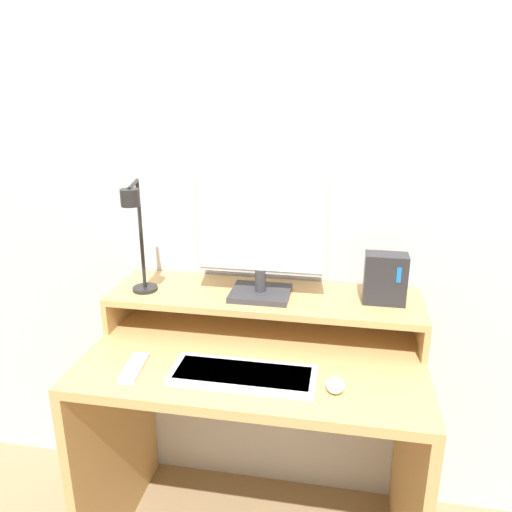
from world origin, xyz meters
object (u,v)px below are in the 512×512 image
Objects in this scene: keyboard at (243,375)px; remote_control at (134,368)px; monitor at (261,238)px; desk_lamp at (137,230)px; mouse at (335,385)px; router_dock at (385,279)px.

remote_control is at bearing -177.00° from keyboard.
monitor is at bearing 45.10° from remote_control.
desk_lamp is 4.81× the size of mouse.
monitor is 0.50m from mouse.
monitor reaches higher than router_dock.
router_dock is (0.76, 0.12, -0.15)m from desk_lamp.
remote_control is at bearing -154.79° from router_dock.
router_dock is 0.40m from mouse.
mouse is (0.26, -0.31, -0.31)m from monitor.
desk_lamp is at bearing 161.72° from mouse.
desk_lamp is 2.35× the size of router_dock.
remote_control is at bearing -179.15° from mouse.
keyboard is (0.00, -0.30, -0.31)m from monitor.
desk_lamp is 0.54m from keyboard.
desk_lamp reaches higher than mouse.
desk_lamp is at bearing -171.34° from router_dock.
router_dock reaches higher than keyboard.
monitor is 2.72× the size of remote_control.
mouse is 0.51× the size of remote_control.
router_dock is 0.54m from keyboard.
desk_lamp is 0.92× the size of keyboard.
router_dock is at bearing 39.00° from keyboard.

